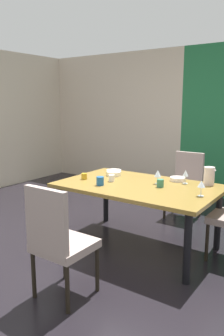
{
  "coord_description": "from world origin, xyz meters",
  "views": [
    {
      "loc": [
        2.47,
        -2.72,
        1.62
      ],
      "look_at": [
        0.28,
        0.44,
        0.85
      ],
      "focal_mm": 35.0,
      "sensor_mm": 36.0,
      "label": 1
    }
  ],
  "objects_px": {
    "serving_bowl_east": "(114,172)",
    "cup_corner": "(112,178)",
    "chair_head_near": "(58,238)",
    "serving_bowl_south": "(114,174)",
    "cup_west": "(84,176)",
    "wine_glass_front": "(201,184)",
    "cup_near_shelf": "(100,181)",
    "dining_table": "(138,191)",
    "pitcher_center": "(209,176)",
    "wine_glass_near_window": "(158,174)",
    "cup_left": "(160,183)",
    "serving_bowl_north": "(178,179)",
    "chair_head_far": "(186,181)",
    "wine_glass_rear": "(185,174)"
  },
  "relations": [
    {
      "from": "serving_bowl_east",
      "to": "cup_corner",
      "type": "distance_m",
      "value": 0.45
    },
    {
      "from": "chair_head_near",
      "to": "serving_bowl_south",
      "type": "xyz_separation_m",
      "value": [
        -0.47,
        1.49,
        0.21
      ]
    },
    {
      "from": "chair_head_near",
      "to": "cup_west",
      "type": "bearing_deg",
      "value": 119.91
    },
    {
      "from": "wine_glass_front",
      "to": "serving_bowl_east",
      "type": "bearing_deg",
      "value": 163.4
    },
    {
      "from": "serving_bowl_east",
      "to": "cup_near_shelf",
      "type": "xyz_separation_m",
      "value": [
        0.23,
        -0.6,
        0.03
      ]
    },
    {
      "from": "dining_table",
      "to": "serving_bowl_south",
      "type": "xyz_separation_m",
      "value": [
        -0.48,
        0.22,
        0.1
      ]
    },
    {
      "from": "cup_near_shelf",
      "to": "pitcher_center",
      "type": "xyz_separation_m",
      "value": [
        0.98,
        0.7,
        0.05
      ]
    },
    {
      "from": "wine_glass_near_window",
      "to": "serving_bowl_south",
      "type": "height_order",
      "value": "wine_glass_near_window"
    },
    {
      "from": "cup_left",
      "to": "cup_corner",
      "type": "bearing_deg",
      "value": -171.55
    },
    {
      "from": "dining_table",
      "to": "serving_bowl_north",
      "type": "bearing_deg",
      "value": 54.83
    },
    {
      "from": "wine_glass_front",
      "to": "pitcher_center",
      "type": "relative_size",
      "value": 0.77
    },
    {
      "from": "cup_near_shelf",
      "to": "cup_left",
      "type": "bearing_deg",
      "value": 27.54
    },
    {
      "from": "chair_head_near",
      "to": "pitcher_center",
      "type": "distance_m",
      "value": 1.86
    },
    {
      "from": "wine_glass_near_window",
      "to": "cup_corner",
      "type": "relative_size",
      "value": 2.02
    },
    {
      "from": "cup_west",
      "to": "wine_glass_near_window",
      "type": "bearing_deg",
      "value": 19.62
    },
    {
      "from": "dining_table",
      "to": "pitcher_center",
      "type": "xyz_separation_m",
      "value": [
        0.65,
        0.44,
        0.18
      ]
    },
    {
      "from": "chair_head_near",
      "to": "chair_head_far",
      "type": "xyz_separation_m",
      "value": [
        0.05,
        2.55,
        -0.02
      ]
    },
    {
      "from": "chair_head_far",
      "to": "wine_glass_front",
      "type": "height_order",
      "value": "chair_head_far"
    },
    {
      "from": "chair_head_far",
      "to": "wine_glass_rear",
      "type": "relative_size",
      "value": 5.94
    },
    {
      "from": "cup_west",
      "to": "pitcher_center",
      "type": "bearing_deg",
      "value": 24.08
    },
    {
      "from": "chair_head_far",
      "to": "wine_glass_front",
      "type": "bearing_deg",
      "value": 117.53
    },
    {
      "from": "cup_left",
      "to": "serving_bowl_east",
      "type": "bearing_deg",
      "value": 159.9
    },
    {
      "from": "serving_bowl_east",
      "to": "serving_bowl_south",
      "type": "bearing_deg",
      "value": -55.74
    },
    {
      "from": "wine_glass_rear",
      "to": "serving_bowl_east",
      "type": "relative_size",
      "value": 0.81
    },
    {
      "from": "dining_table",
      "to": "pitcher_center",
      "type": "height_order",
      "value": "pitcher_center"
    },
    {
      "from": "wine_glass_rear",
      "to": "cup_near_shelf",
      "type": "bearing_deg",
      "value": -140.84
    },
    {
      "from": "wine_glass_rear",
      "to": "serving_bowl_south",
      "type": "height_order",
      "value": "wine_glass_rear"
    },
    {
      "from": "cup_west",
      "to": "pitcher_center",
      "type": "distance_m",
      "value": 1.43
    },
    {
      "from": "chair_head_far",
      "to": "cup_near_shelf",
      "type": "xyz_separation_m",
      "value": [
        -0.38,
        -1.54,
        0.26
      ]
    },
    {
      "from": "dining_table",
      "to": "wine_glass_rear",
      "type": "distance_m",
      "value": 0.56
    },
    {
      "from": "wine_glass_rear",
      "to": "cup_corner",
      "type": "height_order",
      "value": "wine_glass_rear"
    },
    {
      "from": "cup_corner",
      "to": "cup_near_shelf",
      "type": "relative_size",
      "value": 0.83
    },
    {
      "from": "wine_glass_front",
      "to": "pitcher_center",
      "type": "bearing_deg",
      "value": 99.99
    },
    {
      "from": "serving_bowl_east",
      "to": "cup_corner",
      "type": "xyz_separation_m",
      "value": [
        0.23,
        -0.38,
        0.02
      ]
    },
    {
      "from": "wine_glass_front",
      "to": "serving_bowl_north",
      "type": "height_order",
      "value": "wine_glass_front"
    },
    {
      "from": "serving_bowl_north",
      "to": "serving_bowl_east",
      "type": "height_order",
      "value": "same"
    },
    {
      "from": "chair_head_far",
      "to": "wine_glass_near_window",
      "type": "height_order",
      "value": "chair_head_far"
    },
    {
      "from": "wine_glass_near_window",
      "to": "pitcher_center",
      "type": "distance_m",
      "value": 0.57
    },
    {
      "from": "wine_glass_rear",
      "to": "cup_near_shelf",
      "type": "relative_size",
      "value": 1.64
    },
    {
      "from": "serving_bowl_east",
      "to": "cup_left",
      "type": "relative_size",
      "value": 2.24
    },
    {
      "from": "chair_head_near",
      "to": "wine_glass_front",
      "type": "bearing_deg",
      "value": 58.79
    },
    {
      "from": "dining_table",
      "to": "serving_bowl_east",
      "type": "bearing_deg",
      "value": 149.29
    },
    {
      "from": "pitcher_center",
      "to": "serving_bowl_east",
      "type": "bearing_deg",
      "value": -175.01
    },
    {
      "from": "dining_table",
      "to": "chair_head_far",
      "type": "distance_m",
      "value": 1.28
    },
    {
      "from": "dining_table",
      "to": "wine_glass_near_window",
      "type": "relative_size",
      "value": 11.01
    },
    {
      "from": "chair_head_far",
      "to": "cup_left",
      "type": "height_order",
      "value": "chair_head_far"
    },
    {
      "from": "cup_west",
      "to": "pitcher_center",
      "type": "relative_size",
      "value": 0.36
    },
    {
      "from": "cup_left",
      "to": "pitcher_center",
      "type": "xyz_separation_m",
      "value": [
        0.4,
        0.4,
        0.06
      ]
    },
    {
      "from": "wine_glass_near_window",
      "to": "wine_glass_rear",
      "type": "bearing_deg",
      "value": 37.39
    },
    {
      "from": "serving_bowl_north",
      "to": "cup_near_shelf",
      "type": "relative_size",
      "value": 1.84
    }
  ]
}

